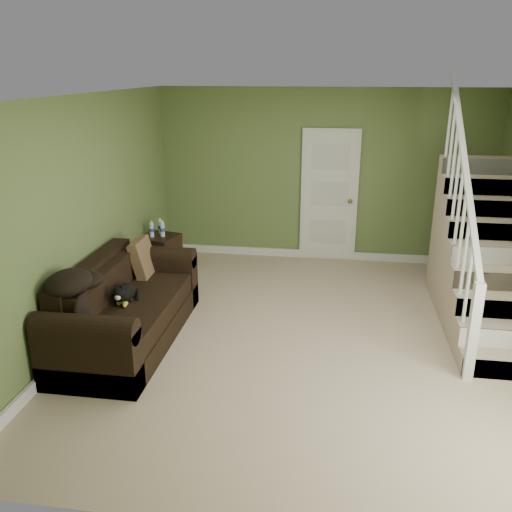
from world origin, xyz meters
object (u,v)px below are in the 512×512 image
(banana, at_px, (124,303))
(sofa, at_px, (124,311))
(side_table, at_px, (160,254))
(cat, at_px, (124,293))

(banana, bearing_deg, sofa, 93.19)
(sofa, height_order, banana, sofa)
(side_table, bearing_deg, sofa, -82.70)
(sofa, bearing_deg, banana, -63.38)
(sofa, bearing_deg, side_table, 97.30)
(side_table, height_order, cat, side_table)
(banana, bearing_deg, cat, 87.22)
(side_table, relative_size, banana, 4.25)
(cat, bearing_deg, side_table, 94.05)
(cat, xyz_separation_m, banana, (0.04, -0.09, -0.07))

